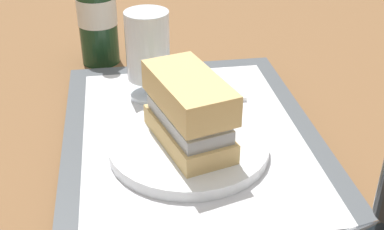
{
  "coord_description": "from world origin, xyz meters",
  "views": [
    {
      "loc": [
        -0.53,
        0.08,
        0.36
      ],
      "look_at": [
        0.0,
        0.0,
        0.05
      ],
      "focal_mm": 47.53,
      "sensor_mm": 36.0,
      "label": 1
    }
  ],
  "objects_px": {
    "sandwich": "(187,108)",
    "beer_glass": "(148,52)",
    "beer_bottle": "(96,3)",
    "plate": "(189,146)"
  },
  "relations": [
    {
      "from": "plate",
      "to": "beer_bottle",
      "type": "xyz_separation_m",
      "value": [
        0.33,
        0.1,
        0.08
      ]
    },
    {
      "from": "beer_bottle",
      "to": "plate",
      "type": "bearing_deg",
      "value": -162.33
    },
    {
      "from": "sandwich",
      "to": "beer_bottle",
      "type": "height_order",
      "value": "beer_bottle"
    },
    {
      "from": "beer_glass",
      "to": "beer_bottle",
      "type": "xyz_separation_m",
      "value": [
        0.18,
        0.07,
        0.02
      ]
    },
    {
      "from": "beer_glass",
      "to": "plate",
      "type": "bearing_deg",
      "value": -166.93
    },
    {
      "from": "plate",
      "to": "beer_glass",
      "type": "distance_m",
      "value": 0.16
    },
    {
      "from": "plate",
      "to": "beer_glass",
      "type": "relative_size",
      "value": 1.52
    },
    {
      "from": "sandwich",
      "to": "beer_bottle",
      "type": "distance_m",
      "value": 0.34
    },
    {
      "from": "beer_glass",
      "to": "beer_bottle",
      "type": "bearing_deg",
      "value": 21.25
    },
    {
      "from": "sandwich",
      "to": "beer_glass",
      "type": "height_order",
      "value": "beer_glass"
    }
  ]
}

